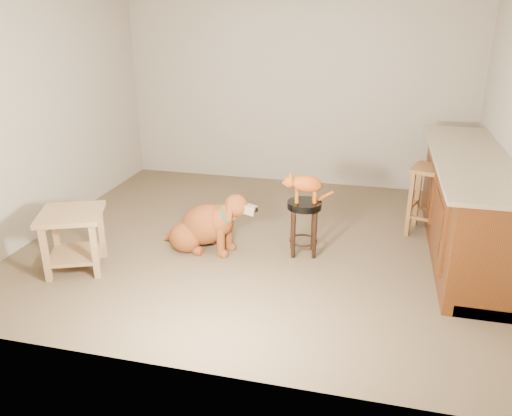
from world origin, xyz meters
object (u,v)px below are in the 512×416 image
(tabby_kitten, at_px, (304,185))
(wood_stool, at_px, (429,200))
(golden_retriever, at_px, (206,226))
(side_table, at_px, (73,232))
(padded_stool, at_px, (304,217))

(tabby_kitten, bearing_deg, wood_stool, 20.75)
(wood_stool, relative_size, golden_retriever, 0.70)
(wood_stool, height_order, side_table, wood_stool)
(padded_stool, distance_m, golden_retriever, 0.95)
(golden_retriever, bearing_deg, padded_stool, 18.05)
(golden_retriever, bearing_deg, side_table, -137.01)
(side_table, bearing_deg, wood_stool, 26.48)
(side_table, bearing_deg, golden_retriever, 33.15)
(golden_retriever, height_order, tabby_kitten, tabby_kitten)
(wood_stool, distance_m, side_table, 3.47)
(golden_retriever, bearing_deg, wood_stool, 32.84)
(padded_stool, xyz_separation_m, tabby_kitten, (-0.01, -0.00, 0.32))
(padded_stool, relative_size, side_table, 0.77)
(tabby_kitten, bearing_deg, side_table, -169.56)
(side_table, xyz_separation_m, tabby_kitten, (1.92, 0.79, 0.33))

